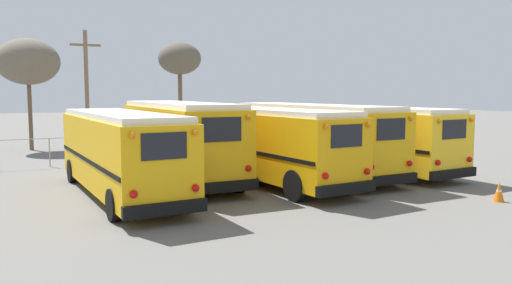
{
  "coord_description": "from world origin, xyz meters",
  "views": [
    {
      "loc": [
        -9.68,
        -18.84,
        3.64
      ],
      "look_at": [
        0.0,
        -0.39,
        1.57
      ],
      "focal_mm": 35.0,
      "sensor_mm": 36.0,
      "label": 1
    }
  ],
  "objects_px": {
    "bare_tree_0": "(180,59)",
    "school_bus_3": "(310,136)",
    "school_bus_2": "(265,142)",
    "utility_pole": "(87,88)",
    "school_bus_0": "(120,150)",
    "school_bus_4": "(370,136)",
    "school_bus_1": "(178,138)",
    "bare_tree_1": "(28,62)",
    "traffic_cone": "(499,192)"
  },
  "relations": [
    {
      "from": "bare_tree_0",
      "to": "school_bus_3",
      "type": "bearing_deg",
      "value": -87.27
    },
    {
      "from": "school_bus_2",
      "to": "bare_tree_0",
      "type": "height_order",
      "value": "bare_tree_0"
    },
    {
      "from": "utility_pole",
      "to": "bare_tree_0",
      "type": "height_order",
      "value": "utility_pole"
    },
    {
      "from": "school_bus_0",
      "to": "school_bus_3",
      "type": "bearing_deg",
      "value": 6.57
    },
    {
      "from": "school_bus_4",
      "to": "bare_tree_0",
      "type": "relative_size",
      "value": 1.33
    },
    {
      "from": "school_bus_1",
      "to": "bare_tree_1",
      "type": "bearing_deg",
      "value": 108.07
    },
    {
      "from": "school_bus_1",
      "to": "bare_tree_0",
      "type": "height_order",
      "value": "bare_tree_0"
    },
    {
      "from": "utility_pole",
      "to": "bare_tree_0",
      "type": "relative_size",
      "value": 1.03
    },
    {
      "from": "school_bus_0",
      "to": "school_bus_1",
      "type": "bearing_deg",
      "value": 37.27
    },
    {
      "from": "school_bus_0",
      "to": "bare_tree_0",
      "type": "distance_m",
      "value": 18.92
    },
    {
      "from": "bare_tree_1",
      "to": "school_bus_0",
      "type": "bearing_deg",
      "value": -83.68
    },
    {
      "from": "school_bus_1",
      "to": "bare_tree_0",
      "type": "bearing_deg",
      "value": 70.52
    },
    {
      "from": "bare_tree_0",
      "to": "bare_tree_1",
      "type": "relative_size",
      "value": 1.03
    },
    {
      "from": "school_bus_2",
      "to": "school_bus_4",
      "type": "distance_m",
      "value": 5.83
    },
    {
      "from": "school_bus_4",
      "to": "bare_tree_1",
      "type": "bearing_deg",
      "value": 129.32
    },
    {
      "from": "school_bus_3",
      "to": "utility_pole",
      "type": "xyz_separation_m",
      "value": [
        -7.51,
        13.31,
        2.22
      ]
    },
    {
      "from": "school_bus_4",
      "to": "bare_tree_0",
      "type": "distance_m",
      "value": 17.19
    },
    {
      "from": "bare_tree_0",
      "to": "school_bus_1",
      "type": "bearing_deg",
      "value": -109.48
    },
    {
      "from": "school_bus_2",
      "to": "bare_tree_0",
      "type": "xyz_separation_m",
      "value": [
        2.17,
        16.6,
        4.34
      ]
    },
    {
      "from": "school_bus_3",
      "to": "utility_pole",
      "type": "relative_size",
      "value": 1.43
    },
    {
      "from": "school_bus_4",
      "to": "traffic_cone",
      "type": "height_order",
      "value": "school_bus_4"
    },
    {
      "from": "school_bus_0",
      "to": "traffic_cone",
      "type": "relative_size",
      "value": 15.31
    },
    {
      "from": "utility_pole",
      "to": "traffic_cone",
      "type": "bearing_deg",
      "value": -65.3
    },
    {
      "from": "school_bus_1",
      "to": "school_bus_3",
      "type": "relative_size",
      "value": 0.97
    },
    {
      "from": "school_bus_1",
      "to": "school_bus_3",
      "type": "height_order",
      "value": "school_bus_1"
    },
    {
      "from": "utility_pole",
      "to": "bare_tree_1",
      "type": "height_order",
      "value": "utility_pole"
    },
    {
      "from": "school_bus_0",
      "to": "bare_tree_1",
      "type": "bearing_deg",
      "value": 96.32
    },
    {
      "from": "school_bus_2",
      "to": "bare_tree_0",
      "type": "distance_m",
      "value": 17.29
    },
    {
      "from": "school_bus_1",
      "to": "school_bus_4",
      "type": "height_order",
      "value": "school_bus_1"
    },
    {
      "from": "school_bus_1",
      "to": "school_bus_2",
      "type": "bearing_deg",
      "value": -37.54
    },
    {
      "from": "school_bus_1",
      "to": "school_bus_2",
      "type": "height_order",
      "value": "school_bus_1"
    },
    {
      "from": "school_bus_3",
      "to": "utility_pole",
      "type": "distance_m",
      "value": 15.45
    },
    {
      "from": "school_bus_2",
      "to": "bare_tree_0",
      "type": "bearing_deg",
      "value": 82.56
    },
    {
      "from": "school_bus_3",
      "to": "bare_tree_0",
      "type": "relative_size",
      "value": 1.47
    },
    {
      "from": "utility_pole",
      "to": "bare_tree_1",
      "type": "distance_m",
      "value": 4.31
    },
    {
      "from": "school_bus_0",
      "to": "bare_tree_0",
      "type": "relative_size",
      "value": 1.37
    },
    {
      "from": "school_bus_4",
      "to": "bare_tree_1",
      "type": "distance_m",
      "value": 21.68
    },
    {
      "from": "school_bus_1",
      "to": "utility_pole",
      "type": "distance_m",
      "value": 12.41
    },
    {
      "from": "bare_tree_1",
      "to": "school_bus_4",
      "type": "bearing_deg",
      "value": -50.68
    },
    {
      "from": "school_bus_1",
      "to": "traffic_cone",
      "type": "distance_m",
      "value": 12.3
    },
    {
      "from": "school_bus_0",
      "to": "school_bus_1",
      "type": "height_order",
      "value": "school_bus_1"
    },
    {
      "from": "utility_pole",
      "to": "traffic_cone",
      "type": "xyz_separation_m",
      "value": [
        9.78,
        -21.26,
        -3.59
      ]
    },
    {
      "from": "school_bus_0",
      "to": "utility_pole",
      "type": "distance_m",
      "value": 14.55
    },
    {
      "from": "school_bus_2",
      "to": "school_bus_4",
      "type": "bearing_deg",
      "value": 3.69
    },
    {
      "from": "traffic_cone",
      "to": "school_bus_4",
      "type": "bearing_deg",
      "value": 84.95
    },
    {
      "from": "school_bus_0",
      "to": "bare_tree_0",
      "type": "height_order",
      "value": "bare_tree_0"
    },
    {
      "from": "traffic_cone",
      "to": "school_bus_3",
      "type": "bearing_deg",
      "value": 105.92
    },
    {
      "from": "school_bus_3",
      "to": "school_bus_1",
      "type": "bearing_deg",
      "value": 168.28
    },
    {
      "from": "school_bus_0",
      "to": "school_bus_4",
      "type": "distance_m",
      "value": 11.65
    },
    {
      "from": "school_bus_1",
      "to": "utility_pole",
      "type": "bearing_deg",
      "value": 97.95
    }
  ]
}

